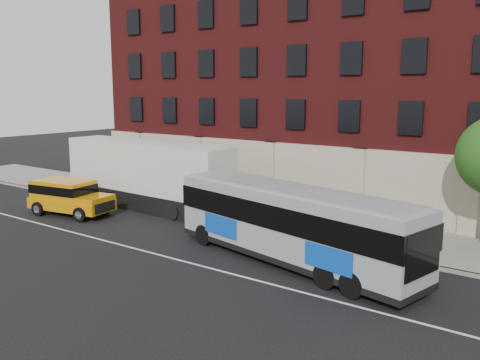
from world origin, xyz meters
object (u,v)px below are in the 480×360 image
Objects in this scene: city_bus at (292,222)px; yellow_suv at (68,195)px; sign_pole at (112,183)px; shipping_container at (147,176)px.

city_bus is 2.25× the size of yellow_suv.
sign_pole reaches higher than yellow_suv.
city_bus is 0.99× the size of shipping_container.
shipping_container reaches higher than yellow_suv.
shipping_container reaches higher than sign_pole.
yellow_suv is (-15.38, -0.23, -0.66)m from city_bus.
city_bus is 15.39m from yellow_suv.
shipping_container is (-12.84, 3.84, 0.23)m from city_bus.
sign_pole is 0.20× the size of city_bus.
yellow_suv is at bearing -91.44° from sign_pole.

